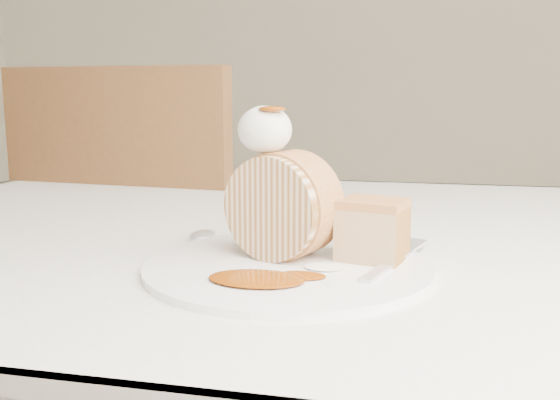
# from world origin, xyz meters

# --- Properties ---
(table) EXTENTS (1.40, 0.90, 0.75)m
(table) POSITION_xyz_m (0.00, 0.20, 0.66)
(table) COLOR white
(table) RESTS_ON ground
(chair_far) EXTENTS (0.49, 0.49, 0.97)m
(chair_far) POSITION_xyz_m (-0.47, 0.63, 0.55)
(chair_far) COLOR brown
(chair_far) RESTS_ON ground
(plate) EXTENTS (0.34, 0.34, 0.01)m
(plate) POSITION_xyz_m (-0.04, 0.01, 0.75)
(plate) COLOR white
(plate) RESTS_ON table
(roulade_slice) EXTENTS (0.12, 0.09, 0.10)m
(roulade_slice) POSITION_xyz_m (-0.05, 0.04, 0.81)
(roulade_slice) COLOR beige
(roulade_slice) RESTS_ON plate
(cake_chunk) EXTENTS (0.07, 0.07, 0.05)m
(cake_chunk) POSITION_xyz_m (0.04, 0.05, 0.78)
(cake_chunk) COLOR #C18049
(cake_chunk) RESTS_ON plate
(whipped_cream) EXTENTS (0.05, 0.05, 0.05)m
(whipped_cream) POSITION_xyz_m (-0.07, 0.04, 0.89)
(whipped_cream) COLOR white
(whipped_cream) RESTS_ON roulade_slice
(caramel_drizzle) EXTENTS (0.03, 0.02, 0.01)m
(caramel_drizzle) POSITION_xyz_m (-0.06, 0.03, 0.91)
(caramel_drizzle) COLOR #7D3305
(caramel_drizzle) RESTS_ON whipped_cream
(caramel_pool) EXTENTS (0.10, 0.08, 0.00)m
(caramel_pool) POSITION_xyz_m (-0.05, -0.05, 0.76)
(caramel_pool) COLOR #7D3305
(caramel_pool) RESTS_ON plate
(fork) EXTENTS (0.07, 0.17, 0.00)m
(fork) POSITION_xyz_m (0.06, 0.02, 0.76)
(fork) COLOR silver
(fork) RESTS_ON plate
(spoon) EXTENTS (0.03, 0.17, 0.00)m
(spoon) POSITION_xyz_m (-0.17, 0.04, 0.75)
(spoon) COLOR silver
(spoon) RESTS_ON table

